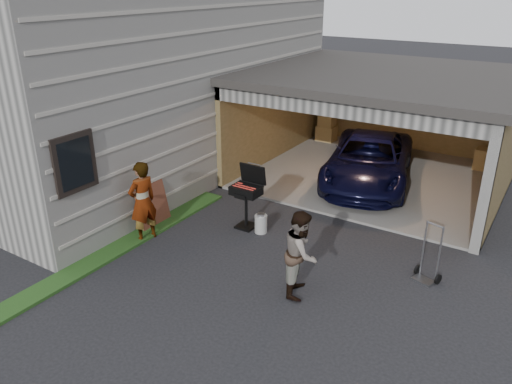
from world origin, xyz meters
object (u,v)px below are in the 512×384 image
Objects in this scene: man at (301,253)px; propane_tank at (261,224)px; bbq_grill at (247,192)px; woman at (143,202)px; plywood_panel at (153,205)px; hand_truck at (427,270)px; minivan at (369,162)px.

man is 2.41m from propane_tank.
woman is at bearing -132.65° from bbq_grill.
propane_tank is 2.43m from plywood_panel.
bbq_grill is 0.75m from propane_tank.
hand_truck is (5.74, 1.02, -0.26)m from plywood_panel.
minivan reaches higher than propane_tank.
plywood_panel is at bearing -136.74° from minivan.
woman is 1.11× the size of man.
man is at bearing 102.03° from woman.
hand_truck is at bearing 117.90° from woman.
plywood_panel reaches higher than propane_tank.
man reaches higher than minivan.
bbq_grill is at bearing 30.27° from plywood_panel.
man is 2.43m from hand_truck.
woman is 2.55m from propane_tank.
woman reaches higher than man.
man is at bearing -120.95° from hand_truck.
woman reaches higher than bbq_grill.
man is at bearing -36.38° from bbq_grill.
minivan is 3.92× the size of hand_truck.
woman reaches higher than plywood_panel.
bbq_grill is (-1.34, -3.80, 0.21)m from minivan.
plywood_panel is (-2.20, -0.99, 0.27)m from propane_tank.
minivan is 4.62× the size of plywood_panel.
man is at bearing -95.11° from minivan.
minivan is 5.78m from plywood_panel.
woman is 1.24× the size of bbq_grill.
propane_tank is at bearing -9.27° from bbq_grill.
plywood_panel is 5.84m from hand_truck.
minivan reaches higher than hand_truck.
man is 3.82× the size of propane_tank.
propane_tank is at bearing -161.84° from hand_truck.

